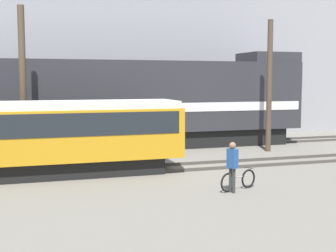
# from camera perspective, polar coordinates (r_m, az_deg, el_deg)

# --- Properties ---
(ground_plane) EXTENTS (120.00, 120.00, 0.00)m
(ground_plane) POSITION_cam_1_polar(r_m,az_deg,el_deg) (20.99, -0.05, -5.04)
(ground_plane) COLOR slate
(track_near) EXTENTS (60.00, 1.50, 0.14)m
(track_near) POSITION_cam_1_polar(r_m,az_deg,el_deg) (20.51, 0.38, -5.09)
(track_near) COLOR #47423D
(track_near) RESTS_ON ground
(track_far) EXTENTS (60.00, 1.51, 0.14)m
(track_far) POSITION_cam_1_polar(r_m,az_deg,el_deg) (26.82, -4.04, -2.57)
(track_far) COLOR #47423D
(track_far) RESTS_ON ground
(building_backdrop) EXTENTS (41.04, 6.00, 11.54)m
(building_backdrop) POSITION_cam_1_polar(r_m,az_deg,el_deg) (34.13, -7.21, 8.74)
(building_backdrop) COLOR #99999E
(building_backdrop) RESTS_ON ground
(freight_locomotive) EXTENTS (21.27, 3.04, 5.55)m
(freight_locomotive) POSITION_cam_1_polar(r_m,az_deg,el_deg) (26.46, -5.26, 2.79)
(freight_locomotive) COLOR black
(freight_locomotive) RESTS_ON ground
(streetcar) EXTENTS (12.95, 2.54, 3.03)m
(streetcar) POSITION_cam_1_polar(r_m,az_deg,el_deg) (19.27, -17.69, -1.05)
(streetcar) COLOR black
(streetcar) RESTS_ON ground
(bicycle) EXTENTS (1.64, 0.72, 0.75)m
(bicycle) POSITION_cam_1_polar(r_m,az_deg,el_deg) (16.82, 8.57, -6.57)
(bicycle) COLOR black
(bicycle) RESTS_ON ground
(person) EXTENTS (0.33, 0.41, 1.77)m
(person) POSITION_cam_1_polar(r_m,az_deg,el_deg) (16.26, 7.85, -4.35)
(person) COLOR #333333
(person) RESTS_ON ground
(utility_pole_center) EXTENTS (0.31, 0.31, 7.26)m
(utility_pole_center) POSITION_cam_1_polar(r_m,az_deg,el_deg) (22.48, -17.27, 4.72)
(utility_pole_center) COLOR #4C3D2D
(utility_pole_center) RESTS_ON ground
(utility_pole_right) EXTENTS (0.29, 0.29, 7.11)m
(utility_pole_right) POSITION_cam_1_polar(r_m,az_deg,el_deg) (25.94, 12.24, 4.76)
(utility_pole_right) COLOR #4C3D2D
(utility_pole_right) RESTS_ON ground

